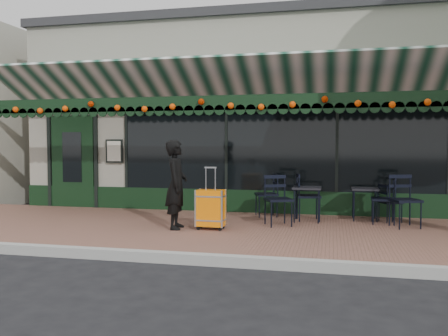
% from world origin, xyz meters
% --- Properties ---
extents(ground, '(80.00, 80.00, 0.00)m').
position_xyz_m(ground, '(0.00, 0.00, 0.00)').
color(ground, black).
rests_on(ground, ground).
extents(sidewalk, '(18.00, 4.00, 0.15)m').
position_xyz_m(sidewalk, '(0.00, 2.00, 0.07)').
color(sidewalk, brown).
rests_on(sidewalk, ground).
extents(curb, '(18.00, 0.16, 0.15)m').
position_xyz_m(curb, '(0.00, -0.08, 0.07)').
color(curb, '#9E9E99').
rests_on(curb, ground).
extents(restaurant_building, '(12.00, 9.60, 4.50)m').
position_xyz_m(restaurant_building, '(0.00, 7.84, 2.27)').
color(restaurant_building, gray).
rests_on(restaurant_building, ground).
extents(woman, '(0.46, 0.63, 1.59)m').
position_xyz_m(woman, '(-1.41, 1.70, 0.94)').
color(woman, black).
rests_on(woman, sidewalk).
extents(suitcase, '(0.49, 0.28, 1.11)m').
position_xyz_m(suitcase, '(-0.80, 1.76, 0.52)').
color(suitcase, orange).
rests_on(suitcase, sidewalk).
extents(cafe_table_a, '(0.52, 0.52, 0.64)m').
position_xyz_m(cafe_table_a, '(1.95, 3.44, 0.73)').
color(cafe_table_a, black).
rests_on(cafe_table_a, sidewalk).
extents(cafe_table_b, '(0.55, 0.55, 0.68)m').
position_xyz_m(cafe_table_b, '(0.83, 3.05, 0.76)').
color(cafe_table_b, black).
rests_on(cafe_table_b, sidewalk).
extents(chair_a_left, '(0.48, 0.48, 0.92)m').
position_xyz_m(chair_a_left, '(2.26, 3.08, 0.61)').
color(chair_a_left, black).
rests_on(chair_a_left, sidewalk).
extents(chair_a_right, '(0.49, 0.49, 0.75)m').
position_xyz_m(chair_a_right, '(2.42, 3.34, 0.53)').
color(chair_a_right, black).
rests_on(chair_a_right, sidewalk).
extents(chair_a_front, '(0.62, 0.62, 0.97)m').
position_xyz_m(chair_a_front, '(2.61, 2.75, 0.64)').
color(chair_a_front, black).
rests_on(chair_a_front, sidewalk).
extents(chair_b_left, '(0.58, 0.58, 0.91)m').
position_xyz_m(chair_b_left, '(-0.03, 3.49, 0.60)').
color(chair_b_left, black).
rests_on(chair_b_left, sidewalk).
extents(chair_b_right, '(0.55, 0.55, 0.95)m').
position_xyz_m(chair_b_right, '(0.85, 3.15, 0.62)').
color(chair_b_right, black).
rests_on(chair_b_right, sidewalk).
extents(chair_b_front, '(0.63, 0.63, 0.95)m').
position_xyz_m(chair_b_front, '(0.33, 2.43, 0.63)').
color(chair_b_front, black).
rests_on(chair_b_front, sidewalk).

